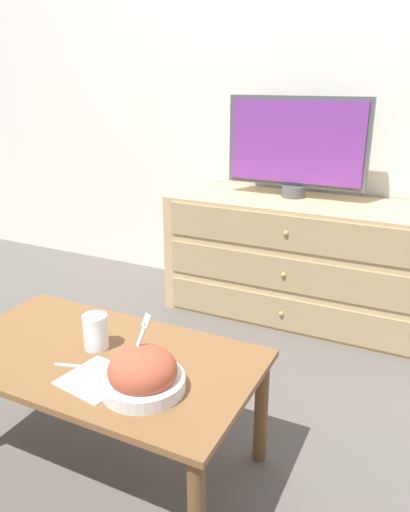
% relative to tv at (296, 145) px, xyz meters
% --- Properties ---
extents(ground_plane, '(12.00, 12.00, 0.00)m').
position_rel_tv_xyz_m(ground_plane, '(-0.03, 0.19, -0.88)').
color(ground_plane, '#56514C').
extents(wall_back, '(12.00, 0.05, 2.60)m').
position_rel_tv_xyz_m(wall_back, '(-0.03, 0.22, 0.42)').
color(wall_back, white).
rests_on(wall_back, ground_plane).
extents(dresser, '(1.32, 0.48, 0.62)m').
position_rel_tv_xyz_m(dresser, '(0.06, -0.07, -0.57)').
color(dresser, tan).
rests_on(dresser, ground_plane).
extents(tv, '(0.70, 0.12, 0.49)m').
position_rel_tv_xyz_m(tv, '(0.00, 0.00, 0.00)').
color(tv, '#515156').
rests_on(tv, dresser).
extents(coffee_table, '(0.96, 0.53, 0.40)m').
position_rel_tv_xyz_m(coffee_table, '(-0.18, -1.38, -0.53)').
color(coffee_table, brown).
rests_on(coffee_table, ground_plane).
extents(takeout_bowl, '(0.23, 0.23, 0.20)m').
position_rel_tv_xyz_m(takeout_bowl, '(0.03, -1.47, -0.43)').
color(takeout_bowl, silver).
rests_on(takeout_bowl, coffee_table).
extents(drink_cup, '(0.08, 0.08, 0.11)m').
position_rel_tv_xyz_m(drink_cup, '(-0.22, -1.35, -0.43)').
color(drink_cup, beige).
rests_on(drink_cup, coffee_table).
extents(napkin, '(0.20, 0.20, 0.00)m').
position_rel_tv_xyz_m(napkin, '(-0.11, -1.49, -0.48)').
color(napkin, silver).
rests_on(napkin, coffee_table).
extents(knife, '(0.17, 0.06, 0.01)m').
position_rel_tv_xyz_m(knife, '(-0.18, -1.46, -0.48)').
color(knife, silver).
rests_on(knife, coffee_table).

